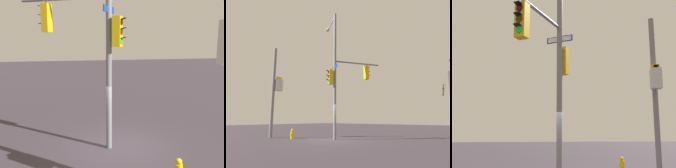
% 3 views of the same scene
% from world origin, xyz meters
% --- Properties ---
extents(main_signal_pole_assembly, '(3.87, 4.19, 9.72)m').
position_xyz_m(main_signal_pole_assembly, '(-0.89, 0.07, 5.26)').
color(main_signal_pole_assembly, slate).
rests_on(main_signal_pole_assembly, ground).
extents(secondary_pole_assembly, '(0.88, 0.59, 7.37)m').
position_xyz_m(secondary_pole_assembly, '(1.68, -4.77, 3.94)').
color(secondary_pole_assembly, slate).
rests_on(secondary_pole_assembly, ground).
extents(fire_hydrant_fallback, '(0.38, 0.24, 0.73)m').
position_xyz_m(fire_hydrant_fallback, '(1.21, -2.85, 0.34)').
color(fire_hydrant_fallback, yellow).
rests_on(fire_hydrant_fallback, ground).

